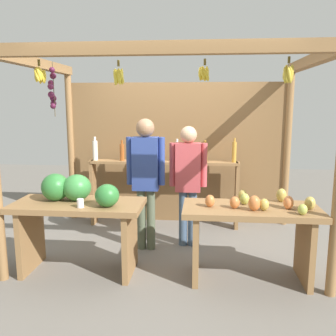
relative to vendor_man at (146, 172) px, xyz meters
The scene contains 7 objects.
ground_plane 1.05m from the vendor_man, 18.97° to the left, with size 12.00×12.00×0.00m, color slate.
market_stall 0.77m from the vendor_man, 64.63° to the left, with size 3.47×2.25×2.40m.
fruit_counter_left 0.99m from the vendor_man, 133.27° to the right, with size 1.41×0.64×1.09m.
fruit_counter_right 1.47m from the vendor_man, 29.83° to the right, with size 1.41×0.64×0.94m.
bottle_shelf_unit 0.93m from the vendor_man, 82.50° to the left, with size 2.23×0.22×1.35m.
vendor_man is the anchor object (origin of this frame).
vendor_woman 0.55m from the vendor_man, 18.16° to the left, with size 0.48×0.21×1.56m.
Camera 1 is at (0.41, -4.47, 1.84)m, focal length 38.76 mm.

